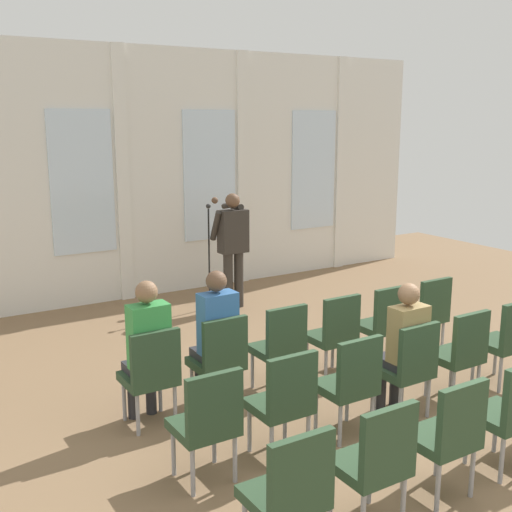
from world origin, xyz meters
TOP-DOWN VIEW (x-y plane):
  - ground_plane at (0.00, 0.00)m, footprint 15.54×15.54m
  - rear_partition at (0.03, 5.97)m, footprint 10.43×0.14m
  - speaker at (0.74, 4.66)m, footprint 0.51×0.69m
  - mic_stand at (0.43, 4.79)m, footprint 0.28×0.28m
  - chair_r0_c0 at (-1.74, 1.78)m, footprint 0.46×0.44m
  - audience_r0_c0 at (-1.74, 1.86)m, footprint 0.36×0.39m
  - chair_r0_c1 at (-1.05, 1.78)m, footprint 0.46×0.44m
  - audience_r0_c1 at (-1.05, 1.86)m, footprint 0.36×0.39m
  - chair_r0_c2 at (-0.35, 1.78)m, footprint 0.46×0.44m
  - chair_r0_c3 at (0.35, 1.78)m, footprint 0.46×0.44m
  - chair_r0_c4 at (1.05, 1.78)m, footprint 0.46×0.44m
  - chair_r0_c5 at (1.74, 1.78)m, footprint 0.46×0.44m
  - chair_r1_c0 at (-1.74, 0.68)m, footprint 0.46×0.44m
  - chair_r1_c1 at (-1.05, 0.68)m, footprint 0.46×0.44m
  - chair_r1_c2 at (-0.35, 0.68)m, footprint 0.46×0.44m
  - chair_r1_c3 at (0.35, 0.68)m, footprint 0.46×0.44m
  - audience_r1_c3 at (0.35, 0.77)m, footprint 0.36×0.39m
  - chair_r1_c4 at (1.05, 0.68)m, footprint 0.46×0.44m
  - chair_r1_c5 at (1.74, 0.68)m, footprint 0.46×0.44m
  - chair_r2_c0 at (-1.74, -0.41)m, footprint 0.46×0.44m
  - chair_r2_c1 at (-1.05, -0.41)m, footprint 0.46×0.44m
  - chair_r2_c2 at (-0.35, -0.41)m, footprint 0.46×0.44m
  - chair_r2_c3 at (0.35, -0.41)m, footprint 0.46×0.44m

SIDE VIEW (x-z plane):
  - ground_plane at x=0.00m, z-range 0.00..0.00m
  - mic_stand at x=0.43m, z-range -0.44..1.11m
  - chair_r0_c0 at x=-1.74m, z-range 0.06..1.00m
  - chair_r0_c1 at x=-1.05m, z-range 0.06..1.00m
  - chair_r0_c2 at x=-0.35m, z-range 0.06..1.00m
  - chair_r0_c3 at x=0.35m, z-range 0.06..1.00m
  - chair_r0_c4 at x=1.05m, z-range 0.06..1.00m
  - chair_r0_c5 at x=1.74m, z-range 0.06..1.00m
  - chair_r1_c0 at x=-1.74m, z-range 0.06..1.00m
  - chair_r1_c1 at x=-1.05m, z-range 0.06..1.00m
  - chair_r1_c2 at x=-0.35m, z-range 0.06..1.00m
  - chair_r1_c3 at x=0.35m, z-range 0.06..1.00m
  - chair_r1_c4 at x=1.05m, z-range 0.06..1.00m
  - chair_r1_c5 at x=1.74m, z-range 0.06..1.00m
  - chair_r2_c0 at x=-1.74m, z-range 0.06..1.00m
  - chair_r2_c1 at x=-1.05m, z-range 0.06..1.00m
  - chair_r2_c2 at x=-0.35m, z-range 0.06..1.00m
  - chair_r2_c3 at x=0.35m, z-range 0.06..1.00m
  - audience_r1_c3 at x=0.35m, z-range 0.07..1.37m
  - audience_r0_c0 at x=-1.74m, z-range 0.07..1.43m
  - audience_r0_c1 at x=-1.05m, z-range 0.07..1.44m
  - speaker at x=0.74m, z-range 0.14..1.84m
  - rear_partition at x=0.03m, z-range 0.00..3.81m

